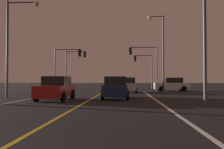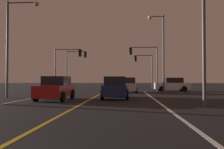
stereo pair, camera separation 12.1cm
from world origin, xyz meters
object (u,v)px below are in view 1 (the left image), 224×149
at_px(car_lead_same_lane, 116,88).
at_px(street_lamp_right_far, 160,44).
at_px(street_lamp_left_mid, 15,35).
at_px(car_ahead_far, 128,85).
at_px(traffic_light_near_left, 68,60).
at_px(traffic_light_far_left, 76,61).
at_px(traffic_light_far_right, 143,64).
at_px(car_oncoming, 56,89).
at_px(street_lamp_right_near, 193,12).
at_px(traffic_light_near_right, 143,58).
at_px(car_crossing_side, 172,85).

relative_size(car_lead_same_lane, street_lamp_right_far, 0.49).
bearing_deg(street_lamp_left_mid, car_lead_same_lane, 2.66).
bearing_deg(street_lamp_right_far, street_lamp_left_mid, 33.30).
relative_size(car_ahead_far, traffic_light_near_left, 0.80).
relative_size(traffic_light_far_left, street_lamp_right_far, 0.66).
relative_size(car_ahead_far, traffic_light_far_right, 0.84).
bearing_deg(street_lamp_right_far, car_oncoming, 47.62).
bearing_deg(car_ahead_far, traffic_light_far_left, 44.64).
bearing_deg(traffic_light_near_left, street_lamp_right_near, -56.33).
bearing_deg(street_lamp_left_mid, street_lamp_right_near, -23.14).
bearing_deg(traffic_light_near_right, street_lamp_right_far, 119.83).
distance_m(traffic_light_near_left, traffic_light_far_left, 5.51).
height_order(traffic_light_far_left, street_lamp_right_far, street_lamp_right_far).
height_order(car_lead_same_lane, traffic_light_far_right, traffic_light_far_right).
height_order(car_ahead_far, traffic_light_near_left, traffic_light_near_left).
bearing_deg(traffic_light_near_right, street_lamp_right_near, 94.90).
bearing_deg(street_lamp_left_mid, car_crossing_side, 39.25).
bearing_deg(street_lamp_right_near, car_ahead_far, -76.55).
bearing_deg(traffic_light_near_right, car_ahead_far, 50.92).
xyz_separation_m(car_lead_same_lane, traffic_light_far_right, (3.31, 16.27, 2.96)).
xyz_separation_m(car_oncoming, traffic_light_near_left, (-2.37, 12.54, 3.17)).
bearing_deg(car_crossing_side, car_lead_same_lane, 60.21).
distance_m(traffic_light_near_right, traffic_light_far_right, 5.52).
height_order(car_ahead_far, street_lamp_left_mid, street_lamp_left_mid).
bearing_deg(street_lamp_left_mid, traffic_light_near_right, 45.61).
bearing_deg(traffic_light_near_left, street_lamp_right_far, -14.49).
bearing_deg(car_ahead_far, traffic_light_near_right, -39.08).
bearing_deg(car_crossing_side, street_lamp_right_far, 61.28).
xyz_separation_m(car_crossing_side, car_oncoming, (-10.80, -13.29, 0.00)).
height_order(traffic_light_far_right, street_lamp_right_near, street_lamp_right_near).
xyz_separation_m(car_ahead_far, street_lamp_left_mid, (-8.96, -8.74, 4.14)).
xyz_separation_m(car_oncoming, street_lamp_left_mid, (-3.75, 1.40, 4.14)).
height_order(traffic_light_near_left, street_lamp_right_far, street_lamp_right_far).
relative_size(car_crossing_side, traffic_light_near_left, 0.80).
height_order(car_lead_same_lane, street_lamp_left_mid, street_lamp_left_mid).
distance_m(car_ahead_far, traffic_light_near_left, 8.55).
bearing_deg(street_lamp_right_far, traffic_light_near_right, -60.17).
distance_m(traffic_light_near_right, traffic_light_far_left, 11.18).
relative_size(car_oncoming, traffic_light_near_right, 0.78).
relative_size(car_crossing_side, traffic_light_far_left, 0.75).
relative_size(traffic_light_near_left, traffic_light_far_left, 0.93).
bearing_deg(traffic_light_near_left, car_oncoming, -79.30).
bearing_deg(traffic_light_far_left, street_lamp_right_far, -36.36).
bearing_deg(traffic_light_near_left, street_lamp_left_mid, -97.08).
relative_size(car_ahead_far, street_lamp_right_near, 0.54).
distance_m(street_lamp_right_near, street_lamp_left_mid, 13.38).
bearing_deg(traffic_light_near_left, car_crossing_side, 3.28).
height_order(traffic_light_near_left, street_lamp_right_near, street_lamp_right_near).
xyz_separation_m(car_lead_same_lane, traffic_light_far_left, (-6.79, 16.27, 3.43)).
bearing_deg(car_oncoming, street_lamp_right_far, 137.62).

